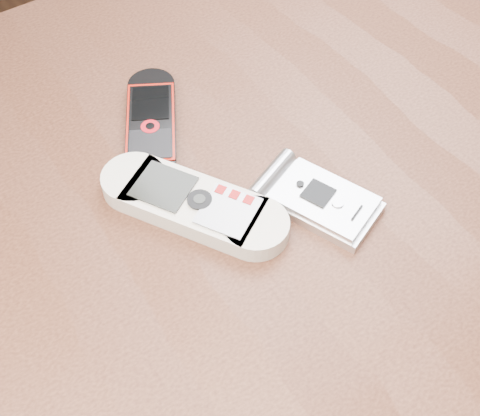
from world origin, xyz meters
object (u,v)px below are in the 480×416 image
Objects in this scene: nokia_white at (193,204)px; nokia_black_red at (151,125)px; table at (236,280)px; motorola_razr at (321,200)px.

nokia_black_red is (0.02, 0.11, -0.00)m from nokia_white.
table is at bearing -76.06° from nokia_white.
nokia_white reaches higher than table.
table is 7.71× the size of nokia_black_red.
motorola_razr is at bearing -34.89° from nokia_black_red.
table is 10.54× the size of motorola_razr.
motorola_razr is (0.08, -0.17, 0.00)m from nokia_black_red.
nokia_white reaches higher than motorola_razr.
nokia_black_red is 1.37× the size of motorola_razr.
nokia_white is 1.15× the size of nokia_black_red.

